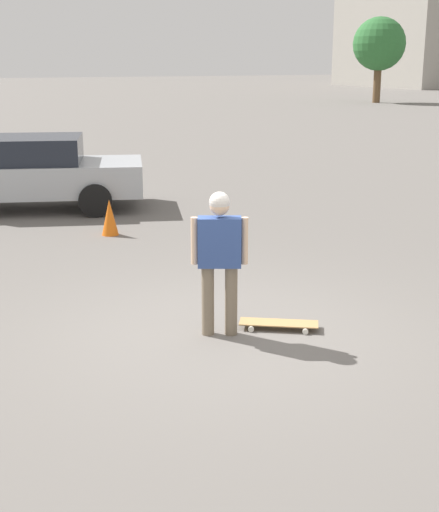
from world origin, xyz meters
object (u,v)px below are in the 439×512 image
person (220,251)px  traffic_cone (110,217)px  skateboard (279,323)px  car_parked_near (22,172)px

person → traffic_cone: (4.89, -0.13, -0.63)m
skateboard → traffic_cone: 5.04m
person → traffic_cone: bearing=112.4°
car_parked_near → traffic_cone: 3.00m
skateboard → car_parked_near: 7.98m
person → traffic_cone: 4.93m
person → skateboard: person is taller
person → car_parked_near: 7.73m
person → skateboard: (-0.12, -0.66, -0.87)m
person → car_parked_near: size_ratio=0.31×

